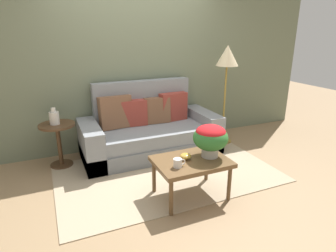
% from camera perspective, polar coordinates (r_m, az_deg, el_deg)
% --- Properties ---
extents(ground_plane, '(14.00, 14.00, 0.00)m').
position_cam_1_polar(ground_plane, '(3.87, -0.40, -9.13)').
color(ground_plane, '#997A56').
extents(wall_back, '(6.40, 0.12, 2.70)m').
position_cam_1_polar(wall_back, '(4.57, -6.51, 12.83)').
color(wall_back, slate).
rests_on(wall_back, ground).
extents(area_rug, '(2.80, 1.72, 0.01)m').
position_cam_1_polar(area_rug, '(3.85, -0.28, -9.19)').
color(area_rug, tan).
rests_on(area_rug, ground).
extents(couch, '(2.03, 0.90, 1.06)m').
position_cam_1_polar(couch, '(4.36, -3.78, -1.15)').
color(couch, slate).
rests_on(couch, ground).
extents(coffee_table, '(0.80, 0.58, 0.45)m').
position_cam_1_polar(coffee_table, '(3.19, 4.63, -7.53)').
color(coffee_table, brown).
rests_on(coffee_table, ground).
extents(side_table, '(0.47, 0.47, 0.61)m').
position_cam_1_polar(side_table, '(4.15, -20.95, -2.11)').
color(side_table, '#4C331E').
rests_on(side_table, ground).
extents(floor_lamp, '(0.35, 0.35, 1.58)m').
position_cam_1_polar(floor_lamp, '(4.63, 11.64, 12.18)').
color(floor_lamp, olive).
rests_on(floor_lamp, ground).
extents(potted_plant, '(0.39, 0.39, 0.37)m').
position_cam_1_polar(potted_plant, '(3.19, 8.45, -2.24)').
color(potted_plant, '#B7B2A8').
rests_on(potted_plant, coffee_table).
extents(coffee_mug, '(0.13, 0.09, 0.09)m').
position_cam_1_polar(coffee_mug, '(2.98, 1.98, -7.35)').
color(coffee_mug, white).
rests_on(coffee_mug, coffee_table).
extents(snack_bowl, '(0.12, 0.12, 0.06)m').
position_cam_1_polar(snack_bowl, '(3.16, 3.51, -5.98)').
color(snack_bowl, gold).
rests_on(snack_bowl, coffee_table).
extents(table_vase, '(0.13, 0.13, 0.22)m').
position_cam_1_polar(table_vase, '(4.07, -21.66, 1.57)').
color(table_vase, silver).
rests_on(table_vase, side_table).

